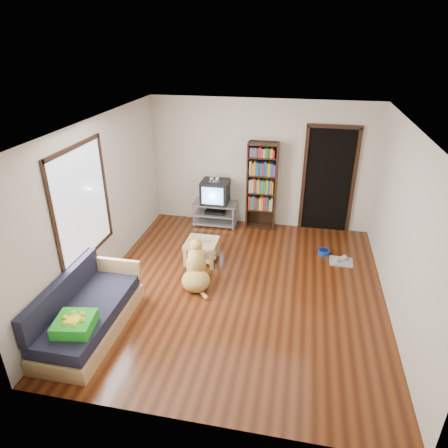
% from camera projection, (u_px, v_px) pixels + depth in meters
% --- Properties ---
extents(ground, '(5.00, 5.00, 0.00)m').
position_uv_depth(ground, '(240.00, 288.00, 6.41)').
color(ground, '#5B2A0F').
rests_on(ground, ground).
extents(ceiling, '(5.00, 5.00, 0.00)m').
position_uv_depth(ceiling, '(243.00, 126.00, 5.28)').
color(ceiling, white).
rests_on(ceiling, ground).
extents(wall_back, '(4.50, 0.00, 4.50)m').
position_uv_depth(wall_back, '(261.00, 165.00, 8.05)').
color(wall_back, beige).
rests_on(wall_back, ground).
extents(wall_front, '(4.50, 0.00, 4.50)m').
position_uv_depth(wall_front, '(197.00, 326.00, 3.64)').
color(wall_front, beige).
rests_on(wall_front, ground).
extents(wall_left, '(0.00, 5.00, 5.00)m').
position_uv_depth(wall_left, '(99.00, 203.00, 6.25)').
color(wall_left, beige).
rests_on(wall_left, ground).
extents(wall_right, '(0.00, 5.00, 5.00)m').
position_uv_depth(wall_right, '(404.00, 229.00, 5.44)').
color(wall_right, beige).
rests_on(wall_right, ground).
extents(green_cushion, '(0.52, 0.52, 0.15)m').
position_uv_depth(green_cushion, '(75.00, 324.00, 4.88)').
color(green_cushion, green).
rests_on(green_cushion, sofa).
extents(laptop, '(0.33, 0.25, 0.02)m').
position_uv_depth(laptop, '(201.00, 242.00, 6.98)').
color(laptop, silver).
rests_on(laptop, coffee_table).
extents(dog_bowl, '(0.22, 0.22, 0.08)m').
position_uv_depth(dog_bowl, '(324.00, 252.00, 7.39)').
color(dog_bowl, navy).
rests_on(dog_bowl, ground).
extents(grey_rag, '(0.42, 0.34, 0.03)m').
position_uv_depth(grey_rag, '(341.00, 262.00, 7.13)').
color(grey_rag, '#969696').
rests_on(grey_rag, ground).
extents(window, '(0.03, 1.46, 1.70)m').
position_uv_depth(window, '(82.00, 204.00, 5.72)').
color(window, white).
rests_on(window, wall_left).
extents(doorway, '(1.03, 0.05, 2.19)m').
position_uv_depth(doorway, '(329.00, 178.00, 7.87)').
color(doorway, black).
rests_on(doorway, wall_back).
extents(tv_stand, '(0.90, 0.45, 0.50)m').
position_uv_depth(tv_stand, '(215.00, 213.00, 8.44)').
color(tv_stand, '#99999E').
rests_on(tv_stand, ground).
extents(crt_tv, '(0.55, 0.52, 0.58)m').
position_uv_depth(crt_tv, '(215.00, 191.00, 8.25)').
color(crt_tv, black).
rests_on(crt_tv, tv_stand).
extents(bookshelf, '(0.60, 0.30, 1.80)m').
position_uv_depth(bookshelf, '(262.00, 181.00, 8.03)').
color(bookshelf, black).
rests_on(bookshelf, ground).
extents(sofa, '(0.80, 1.80, 0.80)m').
position_uv_depth(sofa, '(87.00, 314.00, 5.41)').
color(sofa, tan).
rests_on(sofa, ground).
extents(coffee_table, '(0.55, 0.55, 0.40)m').
position_uv_depth(coffee_table, '(202.00, 247.00, 7.06)').
color(coffee_table, tan).
rests_on(coffee_table, ground).
extents(dog, '(0.55, 0.83, 0.73)m').
position_uv_depth(dog, '(196.00, 269.00, 6.42)').
color(dog, tan).
rests_on(dog, ground).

